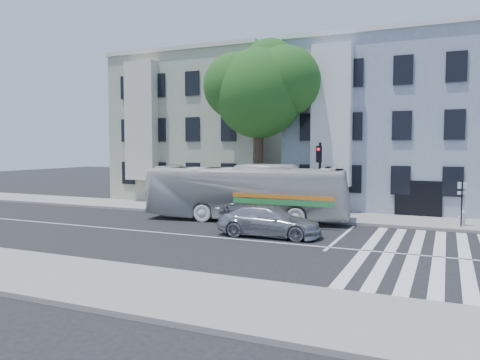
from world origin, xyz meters
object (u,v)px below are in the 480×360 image
Objects in this scene: sedan at (269,221)px; fire_hydrant at (462,218)px; bus at (246,192)px; traffic_signal at (319,171)px.

sedan is 10.32m from fire_hydrant.
bus reaches higher than fire_hydrant.
fire_hydrant is (7.12, 1.50, -2.31)m from traffic_signal.
bus is at bearing 34.14° from sedan.
traffic_signal is (3.98, 0.74, 1.25)m from bus.
sedan is 5.25m from traffic_signal.
bus is 4.24m from traffic_signal.
bus is 4.90m from sedan.
traffic_signal is at bearing -168.08° from fire_hydrant.
sedan is 6.59× the size of fire_hydrant.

